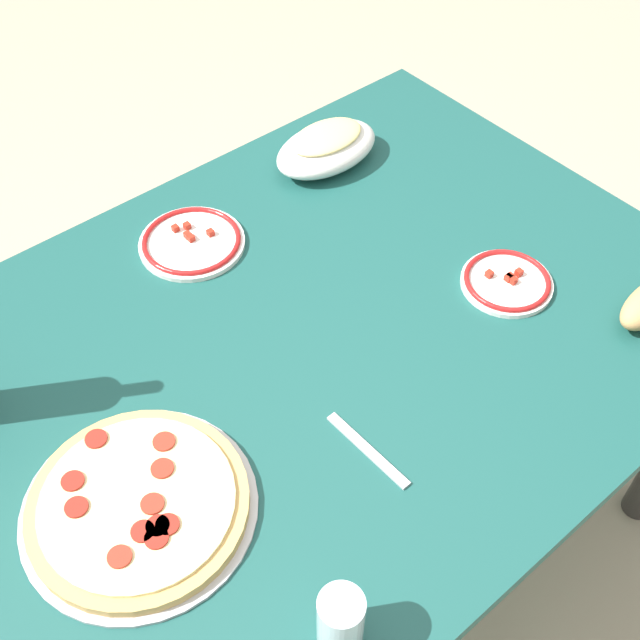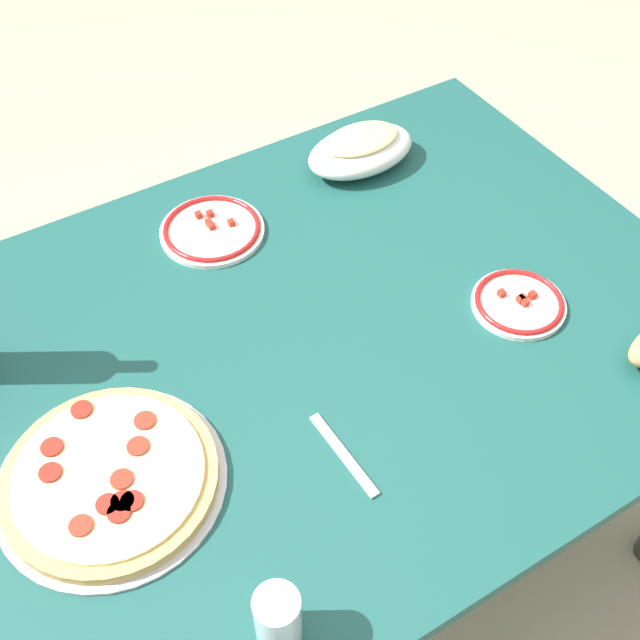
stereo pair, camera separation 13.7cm
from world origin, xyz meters
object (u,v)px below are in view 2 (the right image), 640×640
at_px(pepperoni_pizza, 110,479).
at_px(side_plate_far, 212,230).
at_px(side_plate_near, 519,303).
at_px(dining_table, 320,368).
at_px(baked_pasta_dish, 361,149).
at_px(water_glass, 278,619).

height_order(pepperoni_pizza, side_plate_far, pepperoni_pizza).
height_order(pepperoni_pizza, side_plate_near, pepperoni_pizza).
bearing_deg(dining_table, baked_pasta_dish, -131.61).
height_order(dining_table, baked_pasta_dish, baked_pasta_dish).
bearing_deg(baked_pasta_dish, dining_table, 48.39).
xyz_separation_m(water_glass, side_plate_near, (-0.65, -0.29, -0.04)).
xyz_separation_m(dining_table, baked_pasta_dish, (-0.32, -0.36, 0.15)).
relative_size(side_plate_near, side_plate_far, 0.83).
relative_size(water_glass, side_plate_near, 0.62).
bearing_deg(side_plate_far, dining_table, 98.36).
distance_m(dining_table, pepperoni_pizza, 0.45).
xyz_separation_m(dining_table, side_plate_near, (-0.33, 0.13, 0.11)).
distance_m(water_glass, side_plate_far, 0.79).
relative_size(dining_table, baked_pasta_dish, 5.80).
distance_m(pepperoni_pizza, side_plate_far, 0.56).
height_order(water_glass, side_plate_far, water_glass).
bearing_deg(side_plate_far, pepperoni_pizza, 48.30).
xyz_separation_m(pepperoni_pizza, baked_pasta_dish, (-0.74, -0.45, 0.03)).
relative_size(pepperoni_pizza, side_plate_near, 2.05).
distance_m(dining_table, water_glass, 0.55).
relative_size(dining_table, water_glass, 13.32).
height_order(pepperoni_pizza, water_glass, water_glass).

